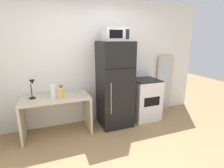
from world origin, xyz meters
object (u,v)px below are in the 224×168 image
Objects in this scene: spray_bottle at (61,93)px; leaning_mirror at (164,83)px; oven_range at (144,98)px; refrigerator at (115,85)px; paper_towel_roll at (53,91)px; microwave at (115,34)px; desk at (56,108)px; desk_lamp at (32,86)px.

spray_bottle is 0.18× the size of leaning_mirror.
refrigerator is at bearing -177.92° from oven_range.
paper_towel_roll is 0.14× the size of refrigerator.
desk is at bearing 178.09° from microwave.
spray_bottle is at bearing -171.22° from leaning_mirror.
desk_lamp is 0.20× the size of refrigerator.
oven_range is at bearing 0.26° from desk.
paper_towel_roll is 1.22m from refrigerator.
microwave is at bearing -2.61° from desk_lamp.
refrigerator reaches higher than paper_towel_roll.
microwave reaches higher than desk.
oven_range is 0.80m from leaning_mirror.
oven_range is at bearing -160.43° from leaning_mirror.
desk_lamp is at bearing 178.16° from refrigerator.
desk_lamp is at bearing 179.44° from oven_range.
microwave reaches higher than refrigerator.
leaning_mirror is (3.04, 0.23, -0.29)m from desk_lamp.
desk_lamp is (-0.38, 0.03, 0.46)m from desk.
desk_lamp reaches higher than desk.
desk is 1.95m from oven_range.
leaning_mirror is at bearing 6.25° from paper_towel_roll.
spray_bottle is 1.09m from refrigerator.
spray_bottle is (0.10, -0.13, 0.32)m from desk.
microwave is (0.00, -0.02, 1.01)m from refrigerator.
desk is 2.68m from leaning_mirror.
spray_bottle reaches higher than desk.
desk_lamp is at bearing 175.16° from desk.
refrigerator is 0.86m from oven_range.
leaning_mirror reaches higher than spray_bottle.
microwave reaches higher than oven_range.
desk is 0.90× the size of leaning_mirror.
desk_lamp is 1.47× the size of paper_towel_roll.
desk_lamp is 0.25× the size of leaning_mirror.
leaning_mirror is (2.56, 0.40, -0.15)m from spray_bottle.
refrigerator is at bearing -0.89° from desk.
paper_towel_roll is at bearing -179.44° from refrigerator.
microwave is 0.33× the size of leaning_mirror.
oven_range is at bearing 3.68° from microwave.
desk is 1.14× the size of oven_range.
refrigerator reaches higher than spray_bottle.
desk_lamp reaches higher than spray_bottle.
desk_lamp is at bearing 161.20° from spray_bottle.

